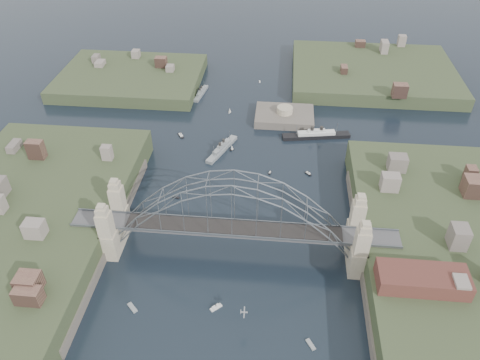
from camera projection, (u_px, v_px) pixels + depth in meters
name	position (u px, v px, depth m)	size (l,w,h in m)	color
ground	(234.00, 251.00, 124.19)	(500.00, 500.00, 0.00)	black
bridge	(233.00, 216.00, 116.63)	(84.00, 13.80, 24.60)	#4E4D50
shore_west	(25.00, 231.00, 127.34)	(50.50, 90.00, 12.00)	#334024
shore_east	(457.00, 261.00, 118.62)	(50.50, 90.00, 12.00)	#334024
headland_nw	(131.00, 82.00, 202.74)	(60.00, 45.00, 9.00)	#334024
headland_ne	(372.00, 77.00, 206.39)	(70.00, 55.00, 9.50)	#334024
fort_island	(284.00, 120.00, 178.51)	(22.00, 16.00, 9.40)	#585047
wharf_shed	(423.00, 279.00, 103.70)	(20.00, 8.00, 4.00)	#592D26
finger_pier	(402.00, 358.00, 98.79)	(4.00, 22.00, 1.40)	#4E4D50
naval_cruiser_near	(222.00, 149.00, 161.07)	(9.07, 17.65, 5.42)	gray
naval_cruiser_far	(201.00, 93.00, 193.97)	(4.11, 14.24, 4.76)	gray
ocean_liner	(316.00, 135.00, 167.78)	(24.63, 7.50, 6.00)	black
aeroplane	(243.00, 312.00, 101.59)	(1.61, 3.04, 0.44)	#9DA1A4
small_boat_a	(176.00, 197.00, 141.47)	(2.40, 1.31, 0.45)	white
small_boat_b	(270.00, 173.00, 151.04)	(0.92, 1.69, 1.43)	white
small_boat_c	(216.00, 307.00, 109.46)	(2.88, 2.69, 1.43)	white
small_boat_d	(308.00, 174.00, 150.70)	(2.23, 2.27, 1.43)	white
small_boat_e	(181.00, 135.00, 168.88)	(2.92, 3.72, 1.43)	white
small_boat_f	(232.00, 148.00, 161.33)	(1.51, 1.75, 2.38)	white
small_boat_g	(311.00, 345.00, 101.83)	(2.32, 3.00, 0.45)	white
small_boat_h	(230.00, 111.00, 181.80)	(1.16, 1.82, 2.38)	white
small_boat_i	(352.00, 218.00, 134.01)	(1.11, 2.34, 0.45)	white
small_boat_j	(132.00, 308.00, 109.52)	(3.04, 3.06, 0.45)	white
small_boat_k	(260.00, 82.00, 203.71)	(0.75, 1.70, 0.45)	white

